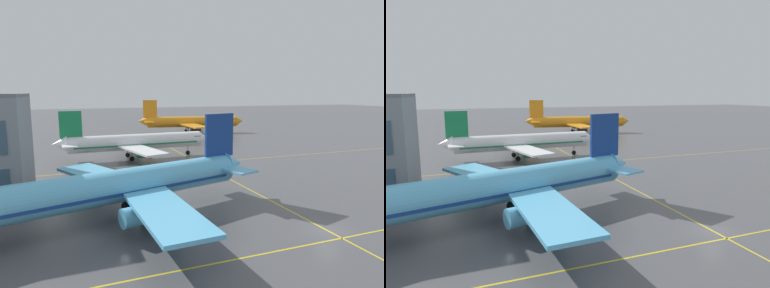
% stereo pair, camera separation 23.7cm
% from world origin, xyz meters
% --- Properties ---
extents(ground_plane, '(600.00, 600.00, 0.00)m').
position_xyz_m(ground_plane, '(0.00, 0.00, 0.00)').
color(ground_plane, '#4C4C4F').
extents(airliner_front_gate, '(38.38, 32.68, 12.08)m').
position_xyz_m(airliner_front_gate, '(-20.39, 11.39, 4.12)').
color(airliner_front_gate, '#5BB7E5').
rests_on(airliner_front_gate, ground).
extents(airliner_second_row, '(35.90, 31.03, 11.18)m').
position_xyz_m(airliner_second_row, '(-11.78, 47.35, 3.82)').
color(airliner_second_row, white).
rests_on(airliner_second_row, ground).
extents(airliner_third_row, '(39.45, 33.55, 12.32)m').
position_xyz_m(airliner_third_row, '(17.06, 87.97, 4.21)').
color(airliner_third_row, orange).
rests_on(airliner_third_row, ground).
extents(taxiway_markings, '(144.21, 87.32, 0.01)m').
position_xyz_m(taxiway_markings, '(0.00, 17.85, 0.00)').
color(taxiway_markings, yellow).
rests_on(taxiway_markings, ground).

